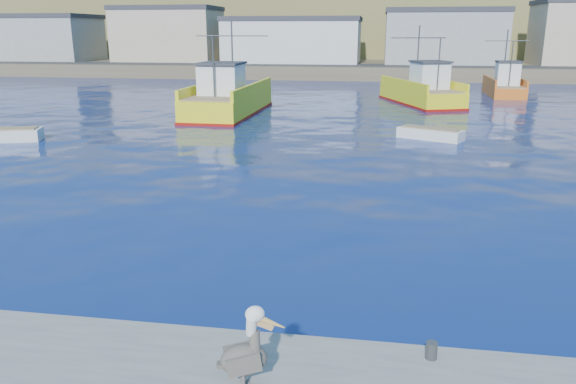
% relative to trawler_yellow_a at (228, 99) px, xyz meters
% --- Properties ---
extents(ground, '(260.00, 260.00, 0.00)m').
position_rel_trawler_yellow_a_xyz_m(ground, '(8.86, -27.68, -1.07)').
color(ground, '#071753').
rests_on(ground, ground).
extents(dock_bollards, '(36.20, 0.20, 0.30)m').
position_rel_trawler_yellow_a_xyz_m(dock_bollards, '(9.46, -31.08, -0.42)').
color(dock_bollards, '#4C4C4C').
rests_on(dock_bollards, dock).
extents(far_shore, '(200.00, 81.00, 24.00)m').
position_rel_trawler_yellow_a_xyz_m(far_shore, '(8.86, 81.52, 7.91)').
color(far_shore, brown).
rests_on(far_shore, ground).
extents(trawler_yellow_a, '(5.39, 11.85, 6.58)m').
position_rel_trawler_yellow_a_xyz_m(trawler_yellow_a, '(0.00, 0.00, 0.00)').
color(trawler_yellow_a, yellow).
rests_on(trawler_yellow_a, ground).
extents(trawler_yellow_b, '(6.81, 10.72, 6.37)m').
position_rel_trawler_yellow_a_xyz_m(trawler_yellow_b, '(14.31, 8.35, -0.09)').
color(trawler_yellow_b, yellow).
rests_on(trawler_yellow_b, ground).
extents(boat_orange, '(3.91, 7.51, 5.97)m').
position_rel_trawler_yellow_a_xyz_m(boat_orange, '(22.29, 15.64, -0.07)').
color(boat_orange, orange).
rests_on(boat_orange, ground).
extents(skiff_left, '(4.20, 2.56, 0.86)m').
position_rel_trawler_yellow_a_xyz_m(skiff_left, '(-9.54, -12.10, -0.79)').
color(skiff_left, silver).
rests_on(skiff_left, ground).
extents(skiff_mid, '(3.75, 2.72, 0.78)m').
position_rel_trawler_yellow_a_xyz_m(skiff_mid, '(13.74, -7.75, -0.82)').
color(skiff_mid, silver).
rests_on(skiff_mid, ground).
extents(pelican, '(1.07, 0.67, 1.35)m').
position_rel_trawler_yellow_a_xyz_m(pelican, '(8.95, -32.31, 0.01)').
color(pelican, '#595451').
rests_on(pelican, dock).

